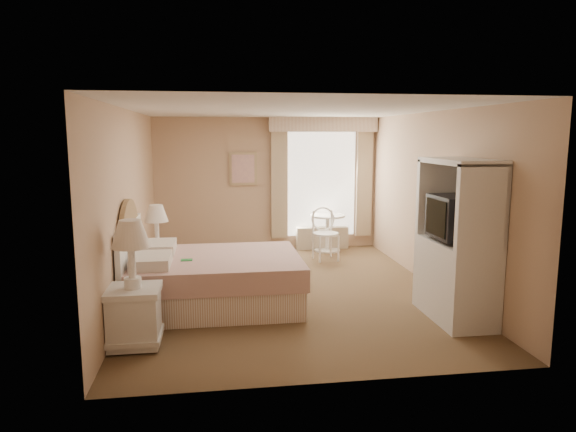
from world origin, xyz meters
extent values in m
cube|color=brown|center=(0.00, 0.00, 0.00)|extent=(4.20, 5.50, 0.01)
cube|color=silver|center=(0.00, 0.00, 2.50)|extent=(4.20, 5.50, 0.01)
cube|color=tan|center=(0.00, 2.75, 1.25)|extent=(4.20, 0.01, 2.50)
cube|color=tan|center=(0.00, -2.75, 1.25)|extent=(4.20, 0.01, 2.50)
cube|color=tan|center=(-2.10, 0.00, 1.25)|extent=(0.01, 5.50, 2.50)
cube|color=tan|center=(2.10, 0.00, 1.25)|extent=(0.01, 5.50, 2.50)
cube|color=white|center=(1.05, 2.72, 1.25)|extent=(1.30, 0.02, 2.00)
cube|color=tan|center=(0.22, 2.67, 1.25)|extent=(0.30, 0.08, 2.05)
cube|color=tan|center=(1.88, 2.67, 1.25)|extent=(0.30, 0.08, 2.05)
cube|color=tan|center=(1.05, 2.63, 2.37)|extent=(2.05, 0.20, 0.28)
cube|color=beige|center=(1.05, 2.63, 0.21)|extent=(1.00, 0.22, 0.42)
cube|color=tan|center=(-0.45, 2.72, 1.55)|extent=(0.52, 0.03, 0.62)
cube|color=beige|center=(-0.45, 2.70, 1.55)|extent=(0.42, 0.02, 0.52)
cube|color=tan|center=(-1.00, -0.46, 0.18)|extent=(2.09, 1.59, 0.36)
cube|color=beige|center=(-1.00, -0.46, 0.50)|extent=(2.15, 1.65, 0.28)
cube|color=beige|center=(-1.75, -0.84, 0.70)|extent=(0.45, 0.62, 0.14)
cube|color=beige|center=(-1.75, -0.08, 0.70)|extent=(0.45, 0.62, 0.14)
cube|color=#25883D|center=(-1.35, -0.61, 0.64)|extent=(0.14, 0.10, 0.01)
cube|color=white|center=(-2.05, -0.46, 0.55)|extent=(0.06, 1.69, 1.09)
cylinder|color=#967350|center=(-2.05, -0.46, 0.65)|extent=(0.05, 1.50, 1.50)
cube|color=silver|center=(-1.84, -1.67, 0.29)|extent=(0.50, 0.50, 0.54)
cube|color=silver|center=(-1.84, -1.67, 0.59)|extent=(0.54, 0.54, 0.06)
cube|color=silver|center=(-1.84, -1.67, 0.11)|extent=(0.54, 0.54, 0.05)
cylinder|color=white|center=(-1.84, -1.67, 0.68)|extent=(0.17, 0.17, 0.11)
cylinder|color=white|center=(-1.84, -1.67, 0.90)|extent=(0.08, 0.08, 0.43)
cone|color=white|center=(-1.84, -1.67, 1.19)|extent=(0.39, 0.39, 0.28)
cube|color=silver|center=(-1.84, 0.67, 0.26)|extent=(0.44, 0.44, 0.47)
cube|color=silver|center=(-1.84, 0.67, 0.52)|extent=(0.47, 0.47, 0.06)
cube|color=silver|center=(-1.84, 0.67, 0.09)|extent=(0.47, 0.47, 0.05)
cylinder|color=white|center=(-1.84, 0.67, 0.60)|extent=(0.15, 0.15, 0.09)
cylinder|color=white|center=(-1.84, 0.67, 0.79)|extent=(0.07, 0.07, 0.38)
cone|color=white|center=(-1.84, 0.67, 1.04)|extent=(0.34, 0.34, 0.25)
cylinder|color=white|center=(1.10, 2.40, 0.01)|extent=(0.49, 0.49, 0.03)
cylinder|color=white|center=(1.10, 2.40, 0.35)|extent=(0.07, 0.07, 0.66)
cylinder|color=silver|center=(1.10, 2.40, 0.67)|extent=(0.66, 0.66, 0.04)
cylinder|color=white|center=(0.78, 1.51, 0.23)|extent=(0.03, 0.03, 0.45)
cylinder|color=white|center=(1.11, 1.57, 0.23)|extent=(0.03, 0.03, 0.45)
cylinder|color=white|center=(0.72, 1.85, 0.23)|extent=(0.03, 0.03, 0.45)
cylinder|color=white|center=(1.06, 1.90, 0.23)|extent=(0.03, 0.03, 0.45)
cylinder|color=silver|center=(0.92, 1.71, 0.46)|extent=(0.51, 0.51, 0.04)
torus|color=white|center=(0.90, 1.85, 0.70)|extent=(0.45, 0.17, 0.43)
cylinder|color=white|center=(0.72, 1.85, 0.65)|extent=(0.03, 0.03, 0.40)
cylinder|color=white|center=(1.06, 1.90, 0.65)|extent=(0.03, 0.03, 0.40)
cube|color=silver|center=(1.81, -1.36, 0.47)|extent=(0.57, 1.14, 0.94)
cube|color=silver|center=(1.81, -1.89, 1.40)|extent=(0.57, 0.08, 0.94)
cube|color=silver|center=(1.81, -0.83, 1.40)|extent=(0.57, 0.08, 0.94)
cube|color=silver|center=(1.81, -1.36, 1.87)|extent=(0.57, 1.14, 0.06)
cube|color=silver|center=(2.07, -1.36, 1.40)|extent=(0.04, 1.14, 0.94)
cube|color=black|center=(1.78, -1.36, 1.23)|extent=(0.50, 0.62, 0.50)
cube|color=black|center=(1.53, -1.36, 1.23)|extent=(0.02, 0.52, 0.42)
camera|label=1|loc=(-1.00, -6.90, 2.16)|focal=32.00mm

